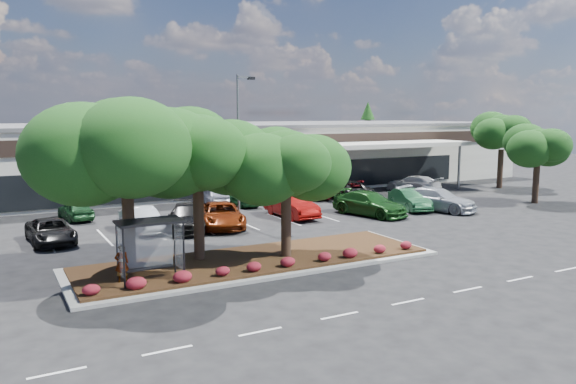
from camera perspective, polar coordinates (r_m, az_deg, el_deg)
name	(u,v)px	position (r m, az deg, el deg)	size (l,w,h in m)	color
ground	(335,278)	(25.43, 4.79, -8.73)	(160.00, 160.00, 0.00)	black
retail_store	(144,156)	(56.06, -14.41, 3.52)	(80.40, 25.20, 6.25)	silver
landscape_island	(256,261)	(27.83, -3.23, -6.97)	(18.00, 6.00, 0.26)	#989894
lane_markings	(239,234)	(34.29, -4.98, -4.31)	(33.12, 20.06, 0.01)	silver
shrub_row	(276,263)	(25.91, -1.25, -7.21)	(17.00, 0.80, 0.50)	maroon
bus_shelter	(149,232)	(24.56, -13.94, -3.99)	(2.75, 1.55, 2.59)	black
island_tree_west	(127,185)	(25.63, -16.03, 0.73)	(7.20, 7.20, 7.89)	#0F3B0F
island_tree_mid	(198,184)	(27.27, -9.13, 0.76)	(6.60, 6.60, 7.32)	#0F3B0F
island_tree_east	(286,191)	(27.55, -0.20, 0.08)	(5.80, 5.80, 6.50)	#0F3B0F
tree_east_near	(537,163)	(49.88, 23.98, 2.67)	(5.60, 5.60, 6.51)	#0F3B0F
tree_east_far	(501,149)	(58.75, 20.84, 4.09)	(6.40, 6.40, 7.62)	#0F3B0F
conifer_north_east	(367,133)	(79.96, 8.07, 5.94)	(3.96, 3.96, 9.00)	#0F3B0F
person_waiting	(122,263)	(24.74, -16.54, -6.95)	(0.59, 0.39, 1.61)	#594C47
light_pole	(240,160)	(36.54, -4.91, 3.29)	(1.43, 0.50, 9.75)	#989894
car_1	(51,231)	(34.55, -22.96, -3.69)	(2.27, 4.92, 1.37)	black
car_2	(142,220)	(36.04, -14.57, -2.73)	(1.60, 4.59, 1.51)	silver
car_3	(187,217)	(35.94, -10.21, -2.53)	(2.27, 5.57, 1.62)	black
car_4	(221,215)	(36.46, -6.83, -2.34)	(2.63, 5.71, 1.59)	#6C2308
car_5	(291,205)	(39.62, 0.35, -1.35)	(1.83, 5.24, 1.72)	maroon
car_6	(370,204)	(40.78, 8.29, -1.19)	(2.37, 5.83, 1.69)	#184816
car_7	(410,200)	(43.70, 12.26, -0.76)	(1.65, 4.75, 1.56)	#1B4C2A
car_8	(437,199)	(43.73, 14.91, -0.73)	(2.41, 5.94, 1.72)	#AAAFB5
car_10	(76,210)	(41.38, -20.77, -1.71)	(1.63, 4.05, 1.38)	#1C4B24
car_12	(213,195)	(45.94, -7.66, -0.31)	(1.69, 4.20, 1.43)	silver
car_13	(243,198)	(44.54, -4.59, -0.59)	(1.57, 3.89, 1.33)	#174C22
car_14	(314,190)	(48.31, 2.66, 0.18)	(1.72, 4.28, 1.46)	maroon
car_15	(345,190)	(48.02, 5.77, 0.22)	(2.74, 5.93, 1.65)	black
car_16	(331,187)	(49.55, 4.39, 0.48)	(2.31, 5.67, 1.65)	maroon
car_17	(413,184)	(53.77, 12.61, 0.83)	(2.14, 5.25, 1.52)	silver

